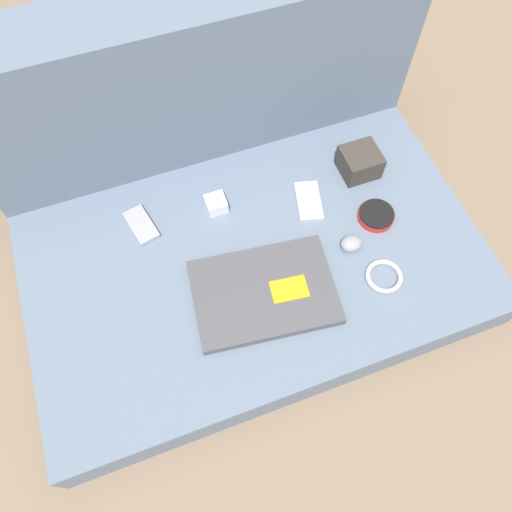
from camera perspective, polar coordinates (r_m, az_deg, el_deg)
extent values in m
plane|color=#7A6651|center=(1.39, 0.00, -2.70)|extent=(8.00, 8.00, 0.00)
cube|color=slate|center=(1.34, 0.00, -1.60)|extent=(1.17, 0.70, 0.12)
cube|color=slate|center=(1.42, -6.58, 17.99)|extent=(1.17, 0.20, 0.56)
cube|color=#47474C|center=(1.23, 0.90, -4.16)|extent=(0.37, 0.28, 0.03)
cube|color=orange|center=(1.22, 3.82, -3.79)|extent=(0.10, 0.07, 0.00)
ellipsoid|color=gray|center=(1.31, 10.84, 1.43)|extent=(0.06, 0.05, 0.04)
cylinder|color=red|center=(1.38, 13.54, 4.45)|extent=(0.10, 0.10, 0.02)
cylinder|color=black|center=(1.37, 13.64, 4.72)|extent=(0.09, 0.09, 0.01)
cube|color=#99999E|center=(1.36, -12.98, 3.45)|extent=(0.08, 0.12, 0.01)
cube|color=#B7B7BC|center=(1.38, 6.03, 6.24)|extent=(0.09, 0.14, 0.01)
cube|color=#38332D|center=(1.44, 11.75, 10.47)|extent=(0.10, 0.10, 0.07)
cube|color=silver|center=(1.35, -4.58, 5.96)|extent=(0.05, 0.05, 0.04)
torus|color=#B2B2B7|center=(1.30, 14.42, -2.24)|extent=(0.10, 0.10, 0.01)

